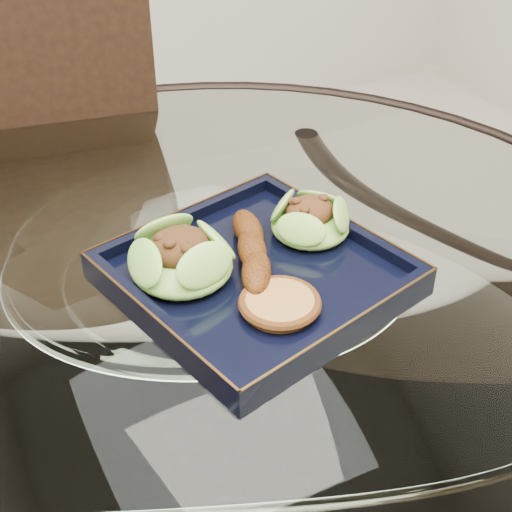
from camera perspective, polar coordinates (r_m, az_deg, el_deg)
name	(u,v)px	position (r m, az deg, el deg)	size (l,w,h in m)	color
dining_table	(216,388)	(0.89, -3.18, -10.50)	(1.13, 1.13, 0.77)	white
dining_chair	(44,261)	(1.16, -16.59, -0.37)	(0.53, 0.53, 1.04)	black
navy_plate	(256,278)	(0.77, 0.00, -1.80)	(0.27, 0.27, 0.02)	black
lettuce_wrap_left	(182,261)	(0.75, -5.96, -0.38)	(0.11, 0.11, 0.04)	#538B28
lettuce_wrap_right	(310,222)	(0.82, 4.37, 2.74)	(0.09, 0.09, 0.03)	#55972C
roasted_plantain	(252,250)	(0.77, -0.32, 0.49)	(0.15, 0.03, 0.03)	#6A300B
crumb_patty	(280,304)	(0.71, 1.91, -3.89)	(0.07, 0.07, 0.01)	#BA773E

